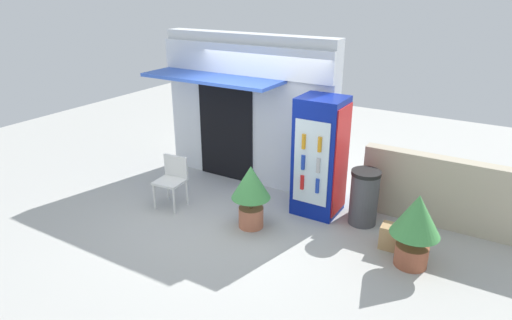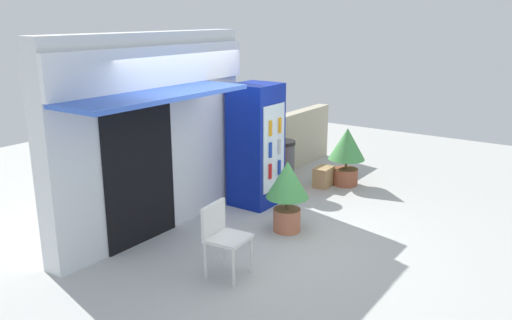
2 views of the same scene
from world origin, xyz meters
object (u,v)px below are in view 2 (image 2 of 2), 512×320
at_px(potted_plant_curbside, 347,150).
at_px(cardboard_box, 323,177).
at_px(drink_cooler, 256,145).
at_px(plastic_chair, 222,233).
at_px(potted_plant_near_shop, 287,188).
at_px(trash_bin, 282,166).

xyz_separation_m(potted_plant_curbside, cardboard_box, (-0.31, 0.29, -0.48)).
bearing_deg(drink_cooler, potted_plant_curbside, -24.31).
xyz_separation_m(plastic_chair, potted_plant_near_shop, (1.56, 0.05, 0.12)).
bearing_deg(cardboard_box, plastic_chair, -170.99).
bearing_deg(plastic_chair, potted_plant_curbside, 4.17).
height_order(drink_cooler, plastic_chair, drink_cooler).
bearing_deg(potted_plant_near_shop, cardboard_box, 14.00).
xyz_separation_m(drink_cooler, potted_plant_near_shop, (-0.70, -1.02, -0.34)).
relative_size(potted_plant_near_shop, potted_plant_curbside, 0.98).
height_order(potted_plant_near_shop, potted_plant_curbside, potted_plant_curbside).
height_order(potted_plant_curbside, trash_bin, potted_plant_curbside).
height_order(drink_cooler, potted_plant_near_shop, drink_cooler).
bearing_deg(trash_bin, potted_plant_curbside, -39.55).
bearing_deg(cardboard_box, drink_cooler, 161.00).
xyz_separation_m(drink_cooler, plastic_chair, (-2.25, -1.08, -0.47)).
relative_size(plastic_chair, cardboard_box, 2.20).
bearing_deg(trash_bin, drink_cooler, -179.79).
height_order(plastic_chair, trash_bin, trash_bin).
height_order(potted_plant_curbside, cardboard_box, potted_plant_curbside).
relative_size(drink_cooler, trash_bin, 2.18).
bearing_deg(drink_cooler, plastic_chair, -154.47).
bearing_deg(potted_plant_curbside, trash_bin, 140.45).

